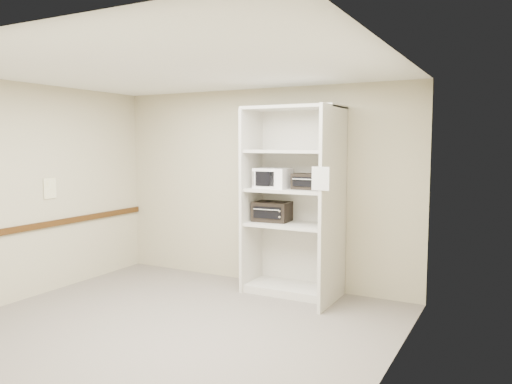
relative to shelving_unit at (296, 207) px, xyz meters
The scene contains 12 objects.
floor 2.15m from the shelving_unit, 111.36° to the right, with size 4.50×4.00×0.01m, color #625C54.
ceiling 2.41m from the shelving_unit, 111.36° to the right, with size 4.50×4.00×0.01m, color white.
wall_back 0.76m from the shelving_unit, 155.96° to the left, with size 4.50×0.02×2.70m, color tan.
wall_left 3.38m from the shelving_unit, 149.71° to the right, with size 0.02×4.00×2.70m, color tan.
wall_right 2.34m from the shelving_unit, 47.07° to the right, with size 0.02×4.00×2.70m, color tan.
shelving_unit is the anchor object (origin of this frame).
microwave 0.49m from the shelving_unit, behind, with size 0.43×0.33×0.26m, color white.
toaster_oven_upper 0.37m from the shelving_unit, ahead, with size 0.35×0.26×0.20m, color black.
toaster_oven_lower 0.38m from the shelving_unit, behind, with size 0.47×0.35×0.26m, color black.
paper_sign 0.95m from the shelving_unit, 48.24° to the right, with size 0.20×0.01×0.26m, color white.
chair_rail 3.37m from the shelving_unit, 149.52° to the right, with size 0.04×3.98×0.08m, color #381F09.
wall_poster 3.22m from the shelving_unit, 154.54° to the right, with size 0.01×0.19×0.27m, color white.
Camera 1 is at (3.19, -4.15, 1.94)m, focal length 35.00 mm.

